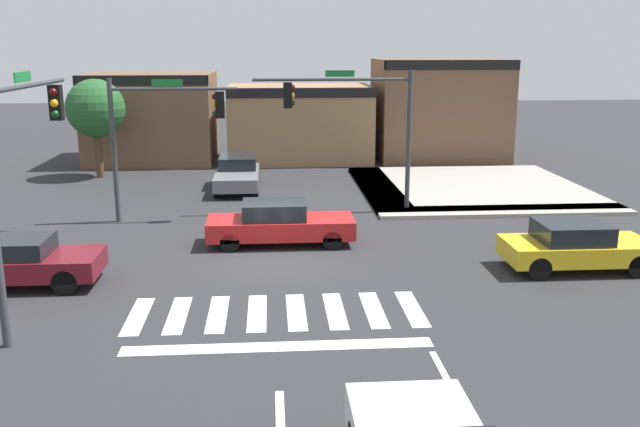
% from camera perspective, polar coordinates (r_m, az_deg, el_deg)
% --- Properties ---
extents(ground_plane, '(120.00, 120.00, 0.00)m').
position_cam_1_polar(ground_plane, '(21.47, -3.73, -3.65)').
color(ground_plane, '#2B2B2D').
extents(crosswalk_near, '(7.19, 2.42, 0.01)m').
position_cam_1_polar(crosswalk_near, '(17.22, -3.58, -8.11)').
color(crosswalk_near, silver).
rests_on(crosswalk_near, ground_plane).
extents(bike_detector_marking, '(1.18, 1.18, 0.01)m').
position_cam_1_polar(bike_detector_marking, '(13.45, 6.15, -14.78)').
color(bike_detector_marking, yellow).
rests_on(bike_detector_marking, ground_plane).
extents(curb_corner_northeast, '(10.00, 10.60, 0.15)m').
position_cam_1_polar(curb_corner_northeast, '(31.75, 11.61, 1.96)').
color(curb_corner_northeast, '#9E998E').
rests_on(curb_corner_northeast, ground_plane).
extents(storefront_row, '(23.18, 6.60, 5.61)m').
position_cam_1_polar(storefront_row, '(39.55, -1.84, 8.06)').
color(storefront_row, brown).
rests_on(storefront_row, ground_plane).
extents(traffic_signal_northwest, '(4.61, 0.32, 5.24)m').
position_cam_1_polar(traffic_signal_northwest, '(25.88, -12.89, 7.27)').
color(traffic_signal_northwest, '#383A3D').
rests_on(traffic_signal_northwest, ground_plane).
extents(traffic_signal_southwest, '(0.32, 5.90, 5.78)m').
position_cam_1_polar(traffic_signal_southwest, '(17.79, -23.20, 5.16)').
color(traffic_signal_southwest, '#383A3D').
rests_on(traffic_signal_southwest, ground_plane).
extents(traffic_signal_northeast, '(6.07, 0.32, 5.47)m').
position_cam_1_polar(traffic_signal_northeast, '(26.66, 2.71, 8.30)').
color(traffic_signal_northeast, '#383A3D').
rests_on(traffic_signal_northeast, ground_plane).
extents(car_red, '(4.79, 1.75, 1.43)m').
position_cam_1_polar(car_red, '(22.72, -3.38, -0.81)').
color(car_red, red).
rests_on(car_red, ground_plane).
extents(car_gray, '(1.91, 4.46, 1.42)m').
position_cam_1_polar(car_gray, '(31.64, -6.81, 3.31)').
color(car_gray, slate).
rests_on(car_gray, ground_plane).
extents(car_yellow, '(4.20, 1.90, 1.42)m').
position_cam_1_polar(car_yellow, '(21.44, 20.28, -2.51)').
color(car_yellow, gold).
rests_on(car_yellow, ground_plane).
extents(car_maroon, '(4.66, 1.84, 1.35)m').
position_cam_1_polar(car_maroon, '(20.56, -24.12, -3.58)').
color(car_maroon, maroon).
rests_on(car_maroon, ground_plane).
extents(roadside_tree, '(2.83, 2.83, 4.82)m').
position_cam_1_polar(roadside_tree, '(35.62, -18.00, 8.19)').
color(roadside_tree, '#4C3823').
rests_on(roadside_tree, ground_plane).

